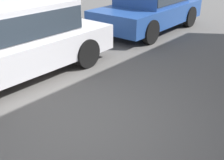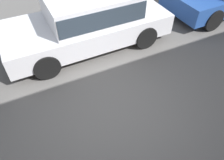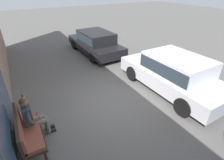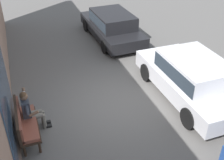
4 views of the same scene
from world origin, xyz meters
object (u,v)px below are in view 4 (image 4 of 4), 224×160
parked_car_mid (192,76)px  parked_car_far (112,25)px  bench (24,122)px  person_on_phone (30,110)px

parked_car_mid → parked_car_far: parked_car_mid is taller
bench → person_on_phone: (0.31, -0.22, 0.13)m
bench → person_on_phone: 0.40m
bench → parked_car_mid: 5.46m
bench → parked_car_far: size_ratio=0.35×
bench → parked_car_mid: size_ratio=0.35×
bench → parked_car_mid: (0.16, -5.45, 0.26)m
person_on_phone → parked_car_mid: parked_car_mid is taller
parked_car_far → bench: bearing=140.8°
parked_car_mid → parked_car_far: 5.53m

